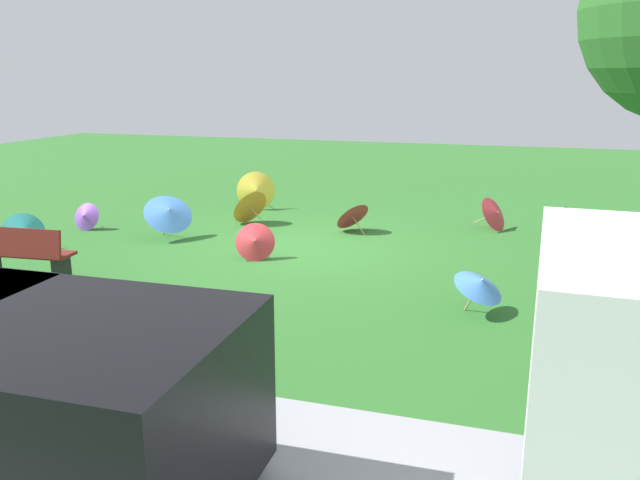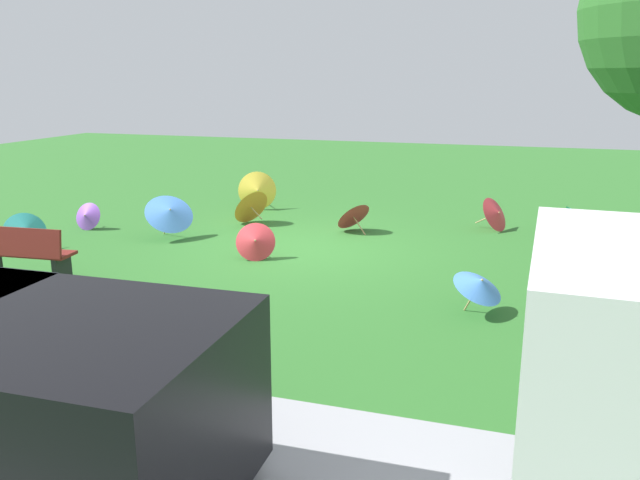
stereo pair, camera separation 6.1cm
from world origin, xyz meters
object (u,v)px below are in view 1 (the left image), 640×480
parasol_blue_0 (169,212)px  parasol_teal_1 (24,232)px  parasol_red_1 (495,213)px  park_bench (21,253)px  parasol_orange_2 (248,205)px  parasol_yellow_0 (256,191)px  parasol_blue_1 (480,284)px  parasol_teal_0 (581,218)px  parasol_red_2 (255,241)px  parasol_purple_1 (85,216)px  parasol_red_0 (351,214)px

parasol_blue_0 → parasol_teal_1: bearing=38.0°
parasol_red_1 → park_bench: bearing=40.2°
parasol_teal_1 → parasol_orange_2: bearing=-130.9°
parasol_red_1 → parasol_yellow_0: 5.64m
parasol_blue_1 → park_bench: bearing=5.5°
parasol_teal_0 → parasol_red_2: 6.69m
parasol_blue_1 → parasol_purple_1: 8.67m
parasol_red_0 → parasol_red_2: size_ratio=1.18×
parasol_red_2 → parasol_yellow_0: bearing=-67.4°
parasol_teal_0 → parasol_purple_1: 10.24m
parasol_teal_0 → parasol_yellow_0: parasol_yellow_0 is taller
parasol_blue_1 → parasol_teal_1: bearing=-5.7°
park_bench → parasol_teal_0: (-8.60, -5.93, -0.11)m
parasol_red_0 → parasol_orange_2: 2.35m
parasol_red_1 → parasol_teal_1: bearing=28.1°
parasol_blue_1 → parasol_yellow_0: size_ratio=0.93×
parasol_blue_0 → parasol_orange_2: parasol_blue_0 is taller
parasol_purple_1 → parasol_teal_1: (-0.04, 1.80, 0.08)m
parasol_red_1 → parasol_blue_0: (6.12, 2.75, 0.19)m
parasol_teal_0 → parasol_orange_2: 6.96m
parasol_red_0 → parasol_purple_1: bearing=16.2°
parasol_red_2 → parasol_blue_1: parasol_red_2 is taller
parasol_red_2 → parasol_blue_1: (-3.97, 1.59, 0.10)m
parasol_red_0 → parasol_yellow_0: (2.76, -1.49, 0.10)m
parasol_purple_1 → parasol_yellow_0: bearing=-130.4°
parasol_teal_0 → parasol_purple_1: parasol_teal_0 is taller
park_bench → parasol_blue_1: size_ratio=1.72×
park_bench → parasol_yellow_0: (-1.31, -6.33, 0.00)m
parasol_red_2 → parasol_purple_1: 4.42m
park_bench → parasol_yellow_0: size_ratio=1.61×
parasol_red_1 → parasol_yellow_0: bearing=-4.9°
parasol_red_0 → parasol_red_2: parasol_red_0 is taller
parasol_orange_2 → park_bench: bearing=70.8°
parasol_blue_0 → parasol_yellow_0: 3.27m
parasol_teal_0 → parasol_teal_1: (9.85, 4.45, 0.02)m
parasol_red_0 → parasol_red_1: 3.04m
parasol_blue_0 → parasol_teal_1: parasol_blue_0 is taller
parasol_red_1 → parasol_teal_0: 1.67m
parasol_red_0 → parasol_teal_1: bearing=32.2°
parasol_red_1 → parasol_red_2: size_ratio=1.12×
parasol_red_0 → parasol_teal_1: parasol_teal_1 is taller
parasol_purple_1 → parasol_orange_2: size_ratio=0.59×
parasol_purple_1 → parasol_orange_2: bearing=-151.5°
parasol_yellow_0 → parasol_orange_2: 1.48m
parasol_blue_0 → parasol_purple_1: size_ratio=2.10×
parasol_red_1 → parasol_red_2: parasol_red_1 is taller
parasol_purple_1 → parasol_orange_2: (-3.00, -1.63, 0.11)m
park_bench → parasol_blue_0: 3.21m
parasol_red_1 → parasol_blue_0: parasol_blue_0 is taller
parasol_red_1 → parasol_blue_1: parasol_red_1 is taller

